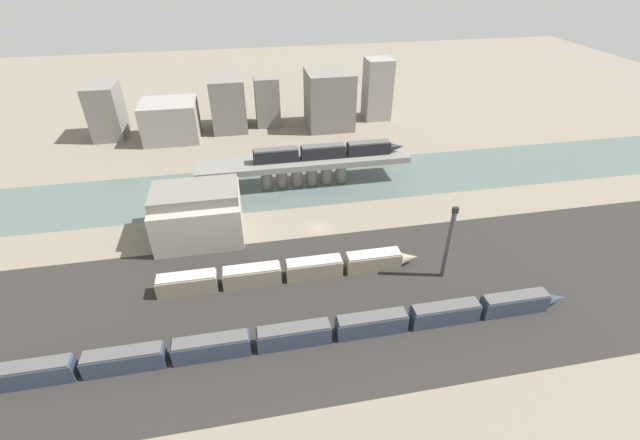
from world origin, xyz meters
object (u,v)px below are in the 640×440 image
train_yard_near (302,334)px  train_on_bridge (328,151)px  signal_tower (448,244)px  warehouse_building (198,213)px  train_yard_mid (290,271)px

train_yard_near → train_on_bridge: bearing=74.1°
signal_tower → warehouse_building: bearing=153.7°
train_on_bridge → train_yard_near: size_ratio=0.43×
train_on_bridge → train_yard_mid: train_on_bridge is taller
train_yard_near → train_yard_mid: train_yard_mid is taller
train_yard_mid → warehouse_building: warehouse_building is taller
train_yard_mid → signal_tower: 30.93m
train_on_bridge → train_yard_near: bearing=-105.9°
train_yard_near → signal_tower: 32.84m
train_on_bridge → train_yard_mid: size_ratio=0.79×
train_yard_mid → signal_tower: size_ratio=3.23×
train_yard_mid → train_on_bridge: bearing=68.1°
signal_tower → train_yard_near: bearing=-159.0°
train_yard_mid → train_yard_near: bearing=-90.6°
train_yard_near → signal_tower: size_ratio=5.99×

